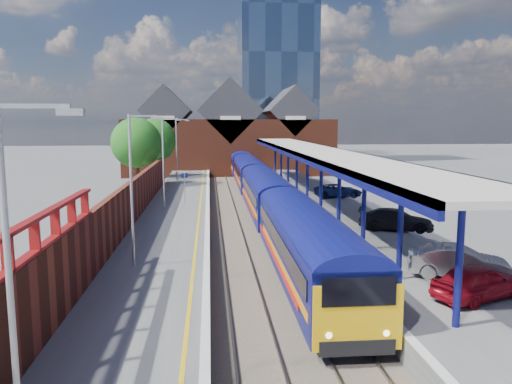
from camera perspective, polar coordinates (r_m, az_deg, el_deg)
ground at (r=47.57m, az=-1.72°, el=-1.23°), size 240.00×240.00×0.00m
ballast_bed at (r=37.75m, az=-0.75°, el=-3.62°), size 6.00×76.00×0.06m
rails at (r=37.73m, az=-0.75°, el=-3.48°), size 4.51×76.00×0.14m
left_platform at (r=37.63m, az=-9.15°, el=-3.03°), size 5.00×76.00×1.00m
right_platform at (r=38.59m, az=8.17°, el=-2.73°), size 6.00×76.00×1.00m
coping_left at (r=37.45m, az=-5.57°, el=-2.20°), size 0.30×76.00×0.05m
coping_right at (r=37.94m, az=3.99°, el=-2.05°), size 0.30×76.00×0.05m
yellow_line at (r=37.46m, az=-6.49°, el=-2.24°), size 0.14×76.00×0.01m
train at (r=47.50m, az=0.06°, el=1.34°), size 2.90×65.91×3.45m
canopy at (r=39.79m, az=6.92°, el=4.51°), size 4.50×52.00×4.48m
lamp_post_a at (r=9.85m, az=-25.65°, el=-8.35°), size 1.48×0.18×7.00m
lamp_post_b at (r=23.26m, az=-13.74°, el=1.26°), size 1.48×0.18×7.00m
lamp_post_c at (r=39.10m, az=-10.37°, el=4.00°), size 1.48×0.18×7.00m
lamp_post_d at (r=55.03m, az=-8.93°, el=5.16°), size 1.48×0.18×7.00m
platform_sign at (r=41.21m, az=-8.16°, el=1.03°), size 0.55×0.08×2.50m
brick_wall at (r=31.26m, az=-14.76°, el=-1.80°), size 0.35×50.00×3.86m
station_building at (r=74.95m, az=-3.11°, el=6.32°), size 30.00×12.12×13.78m
glass_tower at (r=98.53m, az=2.33°, el=15.33°), size 14.20×14.20×40.30m
tree_near at (r=53.33m, az=-13.38°, el=5.34°), size 5.20×5.20×8.10m
tree_far at (r=61.14m, az=-11.41°, el=5.71°), size 5.20×5.20×8.10m
parked_car_red at (r=20.86m, az=24.14°, el=-9.33°), size 4.24×2.93×1.34m
parked_car_silver at (r=23.28m, az=22.16°, el=-7.40°), size 4.41×2.81×1.37m
parked_car_dark at (r=32.07m, az=15.70°, el=-3.04°), size 4.87×3.31×1.31m
parked_car_blue at (r=44.91m, az=9.38°, el=0.16°), size 4.23×1.97×1.17m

